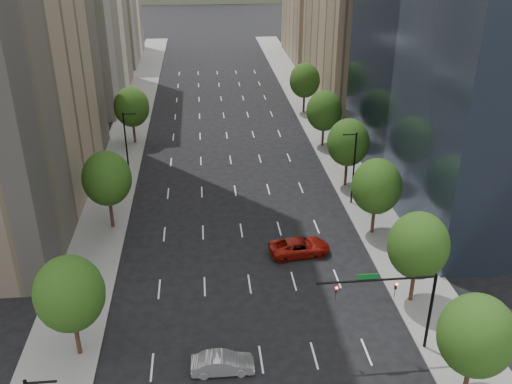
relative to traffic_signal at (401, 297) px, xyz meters
name	(u,v)px	position (x,y,z in m)	size (l,w,h in m)	color
sidewalk_left	(109,196)	(-26.03, 30.00, -5.10)	(6.00, 200.00, 0.15)	slate
sidewalk_right	(356,185)	(4.97, 30.00, -5.10)	(6.00, 200.00, 0.15)	slate
midrise_cream_left	(76,1)	(-35.53, 73.00, 12.33)	(14.00, 30.00, 35.00)	beige
filler_left	(107,21)	(-35.53, 106.00, 3.83)	(14.00, 26.00, 18.00)	beige
parking_tan_right	(357,14)	(14.47, 70.00, 9.83)	(14.00, 30.00, 30.00)	#8C7759
filler_right	(318,24)	(14.47, 103.00, 2.83)	(14.00, 26.00, 16.00)	#8C7759
tree_right_0	(476,336)	(3.47, -5.00, 0.22)	(5.20, 5.20, 8.39)	#382316
tree_right_1	(418,246)	(3.47, 6.00, 0.58)	(5.20, 5.20, 8.75)	#382316
tree_right_2	(377,186)	(3.47, 18.00, 0.43)	(5.20, 5.20, 8.61)	#382316
tree_right_3	(348,142)	(3.47, 30.00, 0.72)	(5.20, 5.20, 8.89)	#382316
tree_right_4	(324,111)	(3.47, 44.00, 0.29)	(5.20, 5.20, 8.46)	#382316
tree_right_5	(305,81)	(3.47, 60.00, 0.58)	(5.20, 5.20, 8.75)	#382316
tree_left_0	(70,294)	(-24.53, 2.00, 0.58)	(5.20, 5.20, 8.75)	#382316
tree_left_1	(107,179)	(-24.53, 22.00, 0.79)	(5.20, 5.20, 8.97)	#382316
tree_left_2	(132,107)	(-24.53, 48.00, 0.50)	(5.20, 5.20, 8.68)	#382316
streetlight_rn	(353,167)	(2.91, 25.00, -0.33)	(1.70, 0.20, 9.00)	black
streetlight_ln	(127,144)	(-23.96, 35.00, -0.33)	(1.70, 0.20, 9.00)	black
traffic_signal	(401,297)	(0.00, 0.00, 0.00)	(9.12, 0.40, 7.38)	black
car_silver	(223,363)	(-13.53, -0.96, -4.40)	(1.65, 4.72, 1.56)	#9B9BA0
car_red_far	(300,247)	(-5.03, 14.63, -4.32)	(2.84, 6.16, 1.71)	maroon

